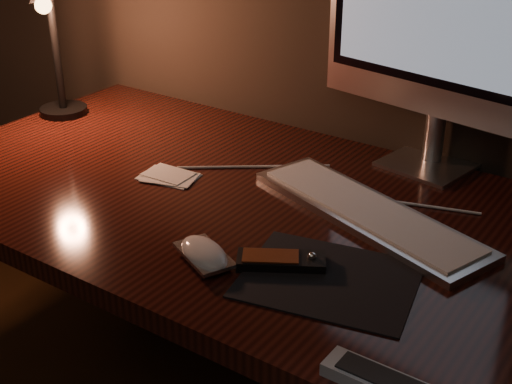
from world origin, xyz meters
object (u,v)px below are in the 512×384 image
Objects in this scene: media_remote at (281,261)px; desk_lamp at (47,11)px; mouse at (204,256)px; desk at (305,254)px; monitor at (443,13)px; keyboard at (367,212)px.

media_remote is 0.38× the size of desk_lamp.
mouse is 0.80m from desk_lamp.
desk is 0.54m from monitor.
media_remote reaches higher than mouse.
mouse is at bearing -8.01° from desk_lamp.
keyboard is (-0.00, -0.26, -0.31)m from monitor.
desk_lamp is (-0.84, 0.03, 0.25)m from keyboard.
media_remote is (-0.04, -0.49, -0.31)m from monitor.
desk_lamp is (-0.81, 0.26, 0.25)m from media_remote.
mouse is (-0.02, -0.30, 0.14)m from desk.
desk_lamp is (-0.70, 0.31, 0.25)m from mouse.
monitor is 3.66× the size of media_remote.
desk is 0.19m from keyboard.
desk is at bearing -163.57° from keyboard.
desk_lamp is at bearing 131.38° from media_remote.
mouse reaches higher than keyboard.
media_remote reaches higher than keyboard.
desk is 0.29m from media_remote.
desk is at bearing 14.76° from desk_lamp.
monitor is 1.39× the size of desk_lamp.
desk is 4.10× the size of desk_lamp.
monitor is at bearing 108.66° from keyboard.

